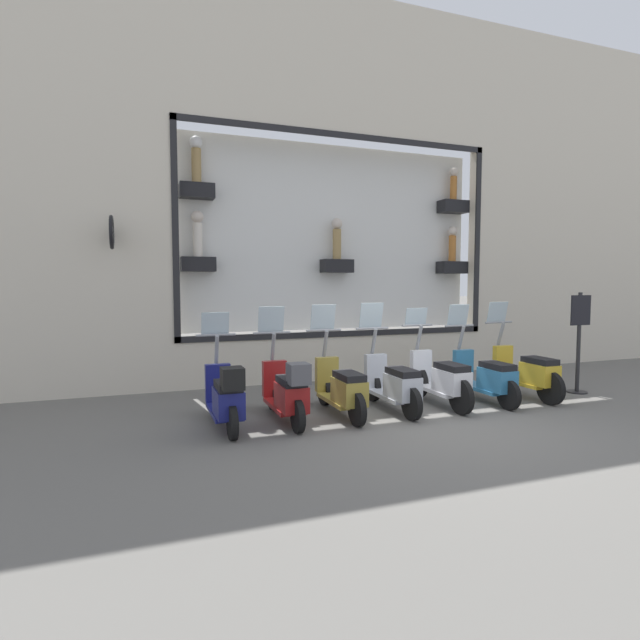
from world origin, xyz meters
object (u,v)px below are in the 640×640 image
object	(u,v)px
scooter_olive_4	(342,389)
scooter_teal_1	(486,377)
scooter_red_5	(287,392)
scooter_silver_3	(394,384)
shop_sign_post	(579,338)
scooter_white_2	(441,380)
scooter_yellow_0	(527,373)
scooter_navy_6	(226,397)

from	to	relation	value
scooter_olive_4	scooter_teal_1	bearing A→B (deg)	-90.03
scooter_red_5	scooter_olive_4	bearing A→B (deg)	-85.65
scooter_teal_1	scooter_silver_3	world-z (taller)	scooter_silver_3
scooter_olive_4	shop_sign_post	distance (m)	4.77
scooter_white_2	scooter_yellow_0	bearing A→B (deg)	-89.90
scooter_yellow_0	scooter_red_5	xyz separation A→B (m)	(-0.07, 4.42, 0.01)
scooter_yellow_0	scooter_olive_4	bearing A→B (deg)	90.09
scooter_white_2	scooter_silver_3	world-z (taller)	scooter_silver_3
scooter_yellow_0	scooter_silver_3	bearing A→B (deg)	90.10
scooter_navy_6	scooter_olive_4	bearing A→B (deg)	-87.72
scooter_teal_1	scooter_red_5	size ratio (longest dim) A/B	1.00
scooter_yellow_0	scooter_white_2	distance (m)	1.77
scooter_teal_1	scooter_navy_6	size ratio (longest dim) A/B	1.00
scooter_red_5	scooter_navy_6	world-z (taller)	scooter_red_5
scooter_olive_4	scooter_white_2	bearing A→B (deg)	-89.91
scooter_silver_3	shop_sign_post	bearing A→B (deg)	-89.56
scooter_red_5	scooter_teal_1	bearing A→B (deg)	-88.93
scooter_teal_1	scooter_white_2	world-z (taller)	scooter_teal_1
scooter_teal_1	scooter_silver_3	distance (m)	1.77
scooter_white_2	scooter_silver_3	distance (m)	0.88
scooter_yellow_0	shop_sign_post	xyz separation A→B (m)	(0.03, -1.20, 0.56)
scooter_silver_3	scooter_red_5	distance (m)	1.77
scooter_yellow_0	scooter_silver_3	world-z (taller)	scooter_silver_3
scooter_olive_4	shop_sign_post	xyz separation A→B (m)	(0.03, -4.73, 0.58)
scooter_red_5	scooter_navy_6	distance (m)	0.88
scooter_yellow_0	scooter_olive_4	world-z (taller)	scooter_olive_4
scooter_yellow_0	scooter_navy_6	world-z (taller)	scooter_yellow_0
scooter_navy_6	scooter_yellow_0	bearing A→B (deg)	-89.18
scooter_teal_1	scooter_olive_4	xyz separation A→B (m)	(0.00, 2.65, 0.00)
scooter_teal_1	scooter_silver_3	xyz separation A→B (m)	(0.00, 1.77, 0.01)
scooter_yellow_0	shop_sign_post	distance (m)	1.32
scooter_teal_1	shop_sign_post	size ratio (longest dim) A/B	0.97
shop_sign_post	scooter_navy_6	bearing A→B (deg)	90.89
scooter_yellow_0	scooter_red_5	world-z (taller)	scooter_yellow_0
scooter_olive_4	scooter_navy_6	distance (m)	1.77
scooter_teal_1	scooter_navy_6	world-z (taller)	scooter_teal_1
scooter_silver_3	scooter_yellow_0	bearing A→B (deg)	-89.90
scooter_white_2	scooter_olive_4	bearing A→B (deg)	90.09
scooter_yellow_0	scooter_olive_4	distance (m)	3.53
scooter_navy_6	shop_sign_post	size ratio (longest dim) A/B	0.97
scooter_red_5	shop_sign_post	distance (m)	5.64
scooter_white_2	scooter_silver_3	xyz separation A→B (m)	(-0.00, 0.88, -0.01)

